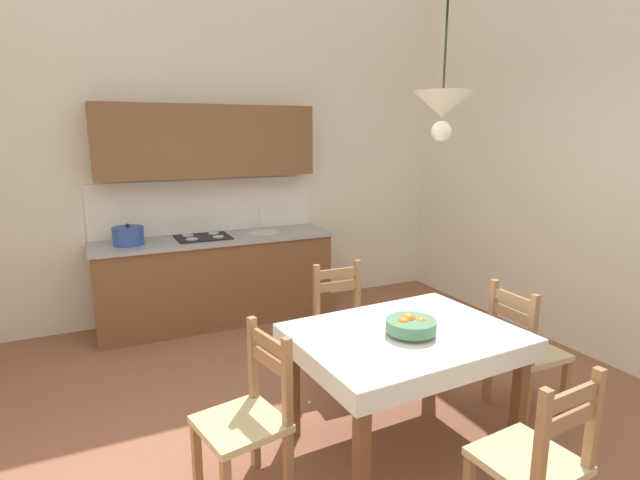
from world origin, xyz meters
TOP-DOWN VIEW (x-y plane):
  - ground_plane at (0.00, 0.00)m, footprint 5.86×6.03m
  - wall_back at (0.00, 2.78)m, footprint 5.86×0.12m
  - kitchen_cabinetry at (-0.12, 2.44)m, footprint 2.37×0.63m
  - dining_table at (0.42, -0.18)m, footprint 1.37×1.06m
  - dining_chair_camera_side at (0.50, -1.12)m, footprint 0.45×0.45m
  - dining_chair_kitchen_side at (0.49, 0.72)m, footprint 0.43×0.43m
  - dining_chair_tv_side at (-0.59, -0.20)m, footprint 0.49×0.49m
  - dining_chair_window_side at (1.40, -0.21)m, footprint 0.43×0.43m
  - fruit_bowl at (0.41, -0.23)m, footprint 0.30×0.30m
  - pendant_lamp at (0.50, -0.32)m, footprint 0.32×0.32m

SIDE VIEW (x-z plane):
  - ground_plane at x=0.00m, z-range -0.10..0.00m
  - dining_chair_camera_side at x=0.50m, z-range -0.02..0.91m
  - dining_chair_kitchen_side at x=0.49m, z-range -0.02..0.91m
  - dining_chair_tv_side at x=-0.59m, z-range -0.02..0.91m
  - dining_chair_window_side at x=1.40m, z-range -0.02..0.91m
  - dining_table at x=0.42m, z-range 0.25..1.00m
  - fruit_bowl at x=0.41m, z-range 0.75..0.87m
  - kitchen_cabinetry at x=-0.12m, z-range -0.24..1.96m
  - wall_back at x=0.00m, z-range 0.00..4.09m
  - pendant_lamp at x=0.50m, z-range 1.67..2.47m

